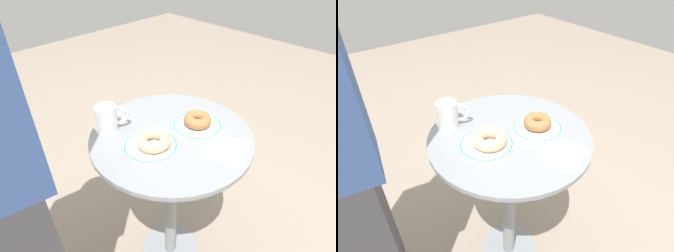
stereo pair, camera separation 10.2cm
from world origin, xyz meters
TOP-DOWN VIEW (x-y plane):
  - ground_plane at (0.00, 0.00)m, footprint 7.00×7.00m
  - cafe_table at (0.00, 0.00)m, footprint 0.61×0.61m
  - plate_left at (-0.10, -0.00)m, footprint 0.19×0.19m
  - plate_right at (0.10, -0.04)m, footprint 0.19×0.19m
  - donut_glazed at (-0.10, -0.01)m, footprint 0.17×0.17m
  - donut_cinnamon at (0.10, -0.04)m, footprint 0.14×0.14m
  - paper_napkin at (0.07, -0.20)m, footprint 0.17×0.17m
  - coffee_mug at (-0.15, 0.19)m, footprint 0.12×0.09m

SIDE VIEW (x-z plane):
  - ground_plane at x=0.00m, z-range -0.02..0.00m
  - cafe_table at x=0.00m, z-range 0.16..0.93m
  - paper_napkin at x=0.07m, z-range 0.77..0.78m
  - plate_right at x=0.10m, z-range 0.77..0.79m
  - plate_left at x=-0.10m, z-range 0.77..0.79m
  - donut_glazed at x=-0.10m, z-range 0.78..0.83m
  - donut_cinnamon at x=0.10m, z-range 0.78..0.83m
  - coffee_mug at x=-0.15m, z-range 0.77..0.87m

